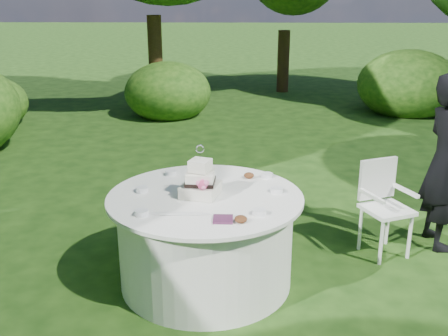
{
  "coord_description": "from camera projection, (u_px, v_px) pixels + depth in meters",
  "views": [
    {
      "loc": [
        0.26,
        -3.86,
        2.29
      ],
      "look_at": [
        0.15,
        0.0,
        1.0
      ],
      "focal_mm": 42.0,
      "sensor_mm": 36.0,
      "label": 1
    }
  ],
  "objects": [
    {
      "name": "votives",
      "position": [
        210.0,
        191.0,
        4.19
      ],
      "size": [
        1.19,
        0.99,
        0.04
      ],
      "color": "white",
      "rests_on": "table"
    },
    {
      "name": "ground",
      "position": [
        206.0,
        281.0,
        4.39
      ],
      "size": [
        80.0,
        80.0,
        0.0
      ],
      "primitive_type": "plane",
      "color": "#16350E",
      "rests_on": "ground"
    },
    {
      "name": "chair",
      "position": [
        383.0,
        199.0,
        4.75
      ],
      "size": [
        0.5,
        0.5,
        0.87
      ],
      "color": "white",
      "rests_on": "ground"
    },
    {
      "name": "petal_cups",
      "position": [
        245.0,
        195.0,
        4.09
      ],
      "size": [
        0.16,
        1.01,
        0.05
      ],
      "color": "#562D16",
      "rests_on": "table"
    },
    {
      "name": "table",
      "position": [
        206.0,
        239.0,
        4.27
      ],
      "size": [
        1.56,
        1.56,
        0.77
      ],
      "color": "white",
      "rests_on": "ground"
    },
    {
      "name": "feather_plume",
      "position": [
        178.0,
        214.0,
        3.79
      ],
      "size": [
        0.48,
        0.07,
        0.01
      ],
      "primitive_type": "ellipsoid",
      "color": "silver",
      "rests_on": "table"
    },
    {
      "name": "napkins",
      "position": [
        223.0,
        219.0,
        3.69
      ],
      "size": [
        0.14,
        0.14,
        0.02
      ],
      "primitive_type": "cube",
      "color": "#4D2140",
      "rests_on": "table"
    },
    {
      "name": "cake",
      "position": [
        200.0,
        182.0,
        4.11
      ],
      "size": [
        0.34,
        0.34,
        0.42
      ],
      "color": "white",
      "rests_on": "table"
    },
    {
      "name": "guest",
      "position": [
        446.0,
        162.0,
        4.8
      ],
      "size": [
        0.43,
        0.62,
        1.64
      ],
      "primitive_type": "imported",
      "rotation": [
        0.0,
        0.0,
        1.63
      ],
      "color": "black",
      "rests_on": "ground"
    }
  ]
}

